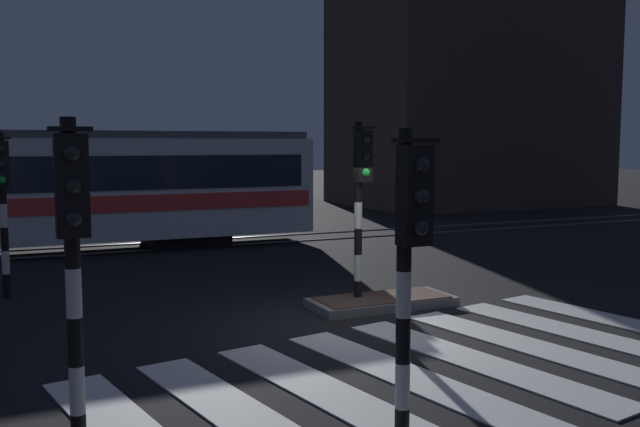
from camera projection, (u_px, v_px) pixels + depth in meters
ground_plane at (360, 327)px, 11.33m from camera, size 120.00×120.00×0.00m
rail_near at (205, 247)px, 19.97m from camera, size 80.00×0.12×0.03m
rail_far at (192, 240)px, 21.27m from camera, size 80.00×0.12×0.03m
crosswalk_zebra at (444, 369)px, 9.18m from camera, size 9.59×6.17×0.02m
traffic_island at (382, 302)px, 12.71m from camera, size 2.61×1.11×0.18m
traffic_light_corner_far_left at (2, 189)px, 13.22m from camera, size 0.36×0.42×3.13m
traffic_light_corner_near_left at (73, 239)px, 6.25m from camera, size 0.36×0.42×3.16m
traffic_light_kerb_mid_left at (409, 243)px, 6.43m from camera, size 0.36×0.42×3.06m
traffic_light_median_centre at (361, 186)px, 12.43m from camera, size 0.36×0.42×3.30m
tram at (24, 188)px, 18.56m from camera, size 15.66×2.58×4.15m
building_backdrop at (468, 68)px, 33.90m from camera, size 11.54×8.00×13.02m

